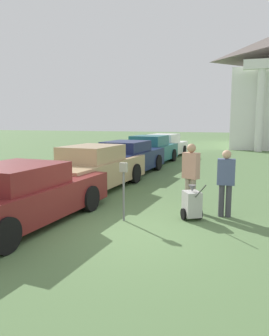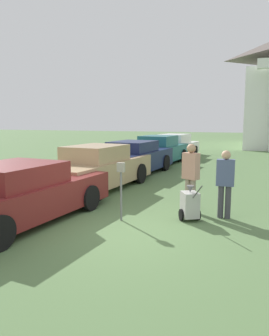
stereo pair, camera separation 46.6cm
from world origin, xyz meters
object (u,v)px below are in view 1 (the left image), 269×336
at_px(parked_car_maroon, 20,196).
at_px(parked_car_teal, 150,151).
at_px(parked_car_tan, 95,169).
at_px(parking_meter, 124,181).
at_px(person_worker, 191,173).
at_px(parked_car_white, 164,147).
at_px(person_supervisor, 226,179).
at_px(parked_car_navy, 128,158).
at_px(equipment_cart, 192,204).

distance_m(parked_car_maroon, parked_car_teal, 11.17).
distance_m(parked_car_tan, parking_meter, 3.74).
bearing_deg(parked_car_tan, person_worker, -20.82).
bearing_deg(parking_meter, parked_car_maroon, -156.02).
relative_size(parked_car_white, person_supervisor, 3.26).
height_order(parked_car_maroon, parked_car_navy, parked_car_navy).
xyz_separation_m(parked_car_tan, parked_car_teal, (0.00, 7.17, 0.00)).
height_order(parked_car_white, person_worker, person_worker).
xyz_separation_m(parked_car_tan, person_supervisor, (4.43, -1.95, 0.23)).
height_order(parked_car_teal, parking_meter, parked_car_teal).
xyz_separation_m(parked_car_teal, parked_car_white, (-0.00, 3.45, -0.04)).
bearing_deg(parking_meter, parked_car_navy, 108.54).
bearing_deg(person_supervisor, equipment_cart, 30.35).
height_order(parked_car_tan, parked_car_white, parked_car_tan).
bearing_deg(equipment_cart, parking_meter, 171.22).
height_order(parked_car_navy, parked_car_white, parked_car_white).
bearing_deg(parked_car_tan, equipment_cart, -29.18).
height_order(parked_car_navy, person_supervisor, person_supervisor).
bearing_deg(equipment_cart, person_supervisor, 2.63).
xyz_separation_m(parked_car_maroon, equipment_cart, (3.69, 1.57, -0.27)).
bearing_deg(parked_car_navy, parked_car_tan, -85.76).
height_order(parked_car_white, equipment_cart, parked_car_white).
bearing_deg(parked_car_navy, person_supervisor, -46.26).
relative_size(parked_car_navy, person_worker, 2.90).
bearing_deg(parked_car_navy, parking_meter, -67.21).
height_order(parked_car_teal, person_worker, person_worker).
relative_size(parked_car_maroon, person_supervisor, 3.01).
bearing_deg(parked_car_teal, parked_car_tan, -85.76).
bearing_deg(parking_meter, parked_car_teal, 101.99).
relative_size(parked_car_tan, equipment_cart, 5.20).
bearing_deg(equipment_cart, person_worker, 70.95).
distance_m(parking_meter, person_worker, 1.94).
distance_m(parked_car_navy, parking_meter, 6.82).
bearing_deg(parked_car_maroon, person_worker, 37.85).
height_order(parking_meter, equipment_cart, parking_meter).
height_order(person_worker, equipment_cart, person_worker).
bearing_deg(person_supervisor, parked_car_navy, -53.12).
xyz_separation_m(parked_car_maroon, person_supervisor, (4.43, 2.05, 0.29)).
height_order(parked_car_teal, parked_car_white, parked_car_teal).
distance_m(parked_car_teal, parked_car_white, 3.45).
height_order(parked_car_tan, equipment_cart, parked_car_tan).
bearing_deg(parked_car_navy, parked_car_teal, 94.25).
bearing_deg(person_supervisor, parked_car_maroon, 22.19).
xyz_separation_m(parked_car_navy, parked_car_teal, (-0.00, 3.75, 0.01)).
xyz_separation_m(parked_car_teal, equipment_cart, (3.69, -9.61, -0.33)).
bearing_deg(parking_meter, person_worker, 45.38).
relative_size(parked_car_tan, parked_car_navy, 1.01).
height_order(parked_car_navy, equipment_cart, parked_car_navy).
xyz_separation_m(parked_car_teal, parking_meter, (2.17, -10.21, 0.25)).
relative_size(parked_car_maroon, person_worker, 2.81).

